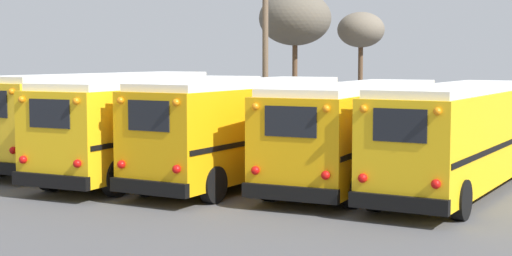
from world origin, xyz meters
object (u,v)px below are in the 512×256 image
(school_bus_1, at_px, (161,122))
(utility_pole, at_px, (265,44))
(school_bus_2, at_px, (244,127))
(bare_tree_1, at_px, (295,19))
(school_bus_0, at_px, (105,115))
(bare_tree_2, at_px, (361,31))
(school_bus_3, at_px, (358,129))
(school_bus_4, at_px, (459,135))

(school_bus_1, height_order, utility_pole, utility_pole)
(school_bus_1, bearing_deg, utility_pole, 96.51)
(school_bus_2, distance_m, utility_pole, 11.41)
(bare_tree_1, bearing_deg, school_bus_0, -97.60)
(bare_tree_2, bearing_deg, bare_tree_1, -125.69)
(school_bus_3, bearing_deg, bare_tree_2, 109.02)
(school_bus_0, distance_m, school_bus_4, 12.60)
(bare_tree_2, bearing_deg, school_bus_4, -62.22)
(utility_pole, bearing_deg, school_bus_0, -102.70)
(school_bus_2, height_order, utility_pole, utility_pole)
(bare_tree_2, bearing_deg, school_bus_1, -92.77)
(school_bus_1, distance_m, bare_tree_2, 17.48)
(school_bus_3, height_order, bare_tree_1, bare_tree_1)
(school_bus_0, relative_size, school_bus_3, 0.99)
(school_bus_0, xyz_separation_m, school_bus_4, (12.59, -0.41, -0.09))
(school_bus_1, xyz_separation_m, bare_tree_2, (0.83, 17.12, 3.44))
(school_bus_3, distance_m, bare_tree_1, 15.41)
(school_bus_0, xyz_separation_m, bare_tree_1, (1.71, 12.78, 3.92))
(school_bus_3, height_order, utility_pole, utility_pole)
(utility_pole, bearing_deg, school_bus_1, -83.49)
(school_bus_0, height_order, bare_tree_1, bare_tree_1)
(school_bus_1, xyz_separation_m, bare_tree_1, (-1.44, 13.95, 3.97))
(school_bus_1, xyz_separation_m, school_bus_2, (3.15, -0.17, -0.01))
(school_bus_2, height_order, bare_tree_2, bare_tree_2)
(school_bus_2, xyz_separation_m, school_bus_4, (6.30, 0.94, -0.04))
(school_bus_3, xyz_separation_m, bare_tree_2, (-5.47, 15.86, 3.50))
(bare_tree_1, xyz_separation_m, bare_tree_2, (2.27, 3.16, -0.54))
(school_bus_2, height_order, bare_tree_1, bare_tree_1)
(school_bus_2, relative_size, school_bus_3, 0.92)
(school_bus_4, height_order, bare_tree_2, bare_tree_2)
(school_bus_0, height_order, bare_tree_2, bare_tree_2)
(school_bus_2, relative_size, bare_tree_1, 1.39)
(school_bus_0, height_order, school_bus_4, school_bus_0)
(school_bus_1, distance_m, bare_tree_1, 14.58)
(school_bus_4, bearing_deg, school_bus_1, -175.37)
(utility_pole, bearing_deg, school_bus_3, -49.76)
(utility_pole, bearing_deg, bare_tree_1, 94.35)
(school_bus_1, relative_size, school_bus_4, 1.08)
(utility_pole, distance_m, bare_tree_1, 4.12)
(school_bus_1, bearing_deg, school_bus_2, -3.15)
(school_bus_4, distance_m, bare_tree_2, 18.81)
(utility_pole, relative_size, bare_tree_2, 1.37)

